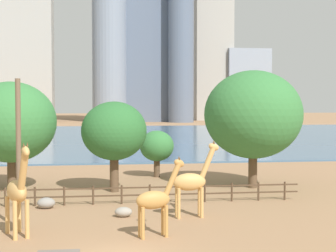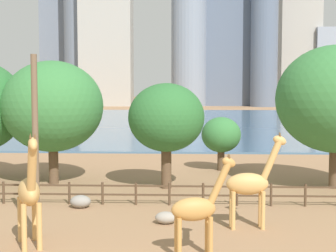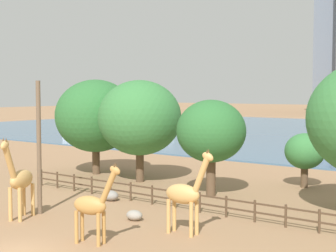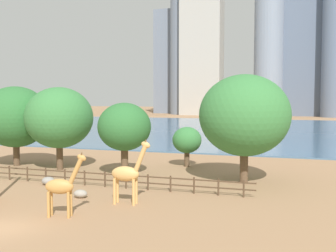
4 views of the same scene
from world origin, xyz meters
name	(u,v)px [view 2 (image 2 of 4)]	position (x,y,z in m)	size (l,w,h in m)	color
ground_plane	(180,121)	(0.00, 80.00, 0.00)	(400.00, 400.00, 0.00)	#9E7551
harbor_water	(180,122)	(0.00, 77.00, 0.10)	(180.00, 86.00, 0.20)	#476B8C
giraffe_tall	(251,183)	(4.60, 7.45, 2.18)	(2.95, 0.94, 4.66)	tan
giraffe_companion	(29,192)	(-5.12, 4.14, 2.36)	(1.89, 3.24, 5.03)	tan
giraffe_young	(197,209)	(1.97, 3.23, 1.95)	(2.76, 1.14, 4.15)	#C18C47
utility_pole	(36,146)	(-5.30, 5.73, 4.13)	(0.28, 0.28, 8.26)	brown
boulder_near_fence	(80,201)	(-4.45, 11.17, 0.36)	(1.17, 0.95, 0.72)	gray
boulder_by_pole	(166,218)	(0.48, 8.05, 0.30)	(1.06, 0.81, 0.60)	gray
enclosure_fence	(157,192)	(-0.21, 12.00, 0.76)	(26.12, 0.14, 1.30)	#4C3826
tree_left_large	(221,135)	(4.22, 24.18, 2.86)	(3.16, 3.16, 4.32)	brown
tree_center_broad	(53,107)	(-7.83, 18.20, 5.40)	(7.01, 7.01, 8.57)	brown
tree_right_tall	(336,99)	(11.35, 17.35, 5.95)	(7.93, 7.93, 9.53)	brown
tree_left_small	(166,118)	(0.13, 16.89, 4.70)	(5.06, 5.06, 7.02)	brown
skyline_block_central	(63,39)	(-44.01, 169.12, 23.45)	(12.93, 15.33, 46.90)	slate
skyline_block_right	(189,3)	(1.69, 151.78, 33.32)	(11.57, 11.57, 66.64)	gray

